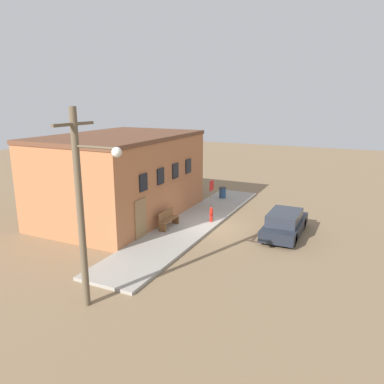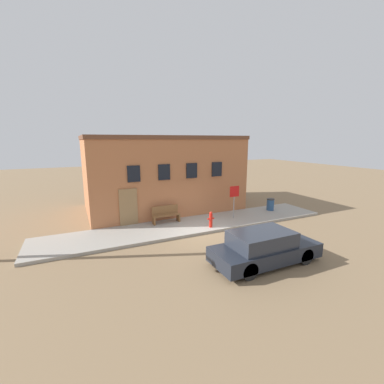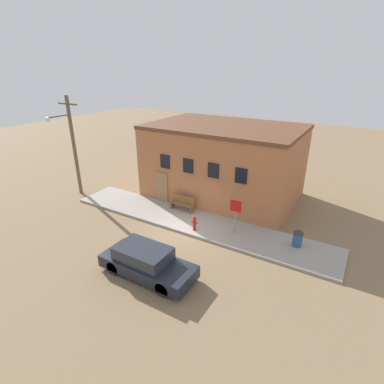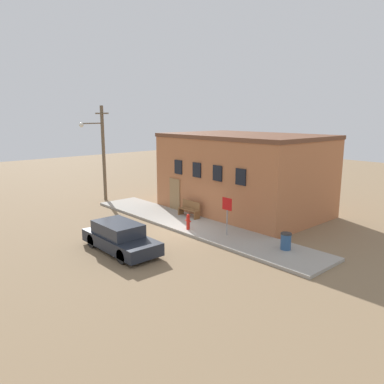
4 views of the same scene
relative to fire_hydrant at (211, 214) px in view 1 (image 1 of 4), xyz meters
The scene contains 9 objects.
ground_plane 0.98m from the fire_hydrant, 139.45° to the right, with size 80.00×80.00×0.00m, color #846B4C.
sidewalk 1.21m from the fire_hydrant, 123.24° to the left, with size 16.65×2.85×0.15m.
brick_building 6.04m from the fire_hydrant, 99.53° to the left, with size 10.10×6.71×5.09m.
fire_hydrant is the anchor object (origin of this frame).
stop_sign 2.43m from the fire_hydrant, 22.47° to the left, with size 0.65×0.06×1.98m.
bench 2.66m from the fire_hydrant, 136.82° to the left, with size 1.57×0.44×0.97m.
trash_bin 5.51m from the fire_hydrant, 13.98° to the left, with size 0.50×0.50×0.79m.
utility_pole 10.62m from the fire_hydrant, behind, with size 1.80×1.90×6.95m.
parked_car 4.27m from the fire_hydrant, 89.75° to the right, with size 4.41×1.75×1.34m.
Camera 1 is at (-18.75, -7.44, 7.19)m, focal length 35.00 mm.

